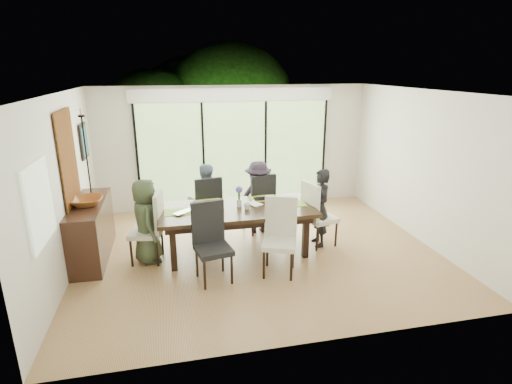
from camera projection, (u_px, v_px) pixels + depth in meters
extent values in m
cube|color=brown|center=(259.00, 251.00, 6.96)|extent=(6.00, 5.00, 0.01)
cube|color=white|center=(259.00, 91.00, 6.15)|extent=(6.00, 5.00, 0.01)
cube|color=silver|center=(235.00, 147.00, 8.89)|extent=(6.00, 0.02, 2.70)
cube|color=beige|center=(311.00, 237.00, 4.21)|extent=(6.00, 0.02, 2.70)
cube|color=white|center=(62.00, 187.00, 5.94)|extent=(0.02, 5.00, 2.70)
cube|color=silver|center=(423.00, 167.00, 7.16)|extent=(0.02, 5.00, 2.70)
cube|color=#598C3F|center=(235.00, 154.00, 8.90)|extent=(4.20, 0.02, 2.30)
cube|color=white|center=(234.00, 95.00, 8.50)|extent=(4.40, 0.06, 0.28)
cube|color=black|center=(137.00, 159.00, 8.46)|extent=(0.05, 0.04, 2.30)
cube|color=black|center=(204.00, 156.00, 8.75)|extent=(0.05, 0.04, 2.30)
cube|color=black|center=(265.00, 153.00, 9.03)|extent=(0.05, 0.04, 2.30)
cube|color=black|center=(324.00, 150.00, 9.31)|extent=(0.05, 0.04, 2.30)
cube|color=#8CAD7F|center=(40.00, 203.00, 4.79)|extent=(0.02, 0.90, 1.00)
cube|color=brown|center=(230.00, 195.00, 10.14)|extent=(6.00, 1.80, 0.10)
cube|color=brown|center=(225.00, 165.00, 10.71)|extent=(6.00, 0.08, 0.06)
sphere|color=#14380F|center=(154.00, 129.00, 11.01)|extent=(3.20, 3.20, 3.20)
sphere|color=#14380F|center=(230.00, 111.00, 11.90)|extent=(4.00, 4.00, 4.00)
sphere|color=#14380F|center=(295.00, 131.00, 11.69)|extent=(2.80, 2.80, 2.80)
sphere|color=#14380F|center=(195.00, 115.00, 12.41)|extent=(3.60, 3.60, 3.60)
cube|color=black|center=(237.00, 210.00, 6.69)|extent=(2.59, 1.19, 0.06)
cube|color=black|center=(237.00, 215.00, 6.72)|extent=(2.38, 0.97, 0.11)
cube|color=black|center=(173.00, 248.00, 6.19)|extent=(0.10, 0.10, 0.75)
cube|color=black|center=(306.00, 236.00, 6.63)|extent=(0.10, 0.10, 0.75)
cube|color=black|center=(172.00, 228.00, 6.99)|extent=(0.10, 0.10, 0.75)
cube|color=black|center=(290.00, 218.00, 7.43)|extent=(0.10, 0.10, 0.75)
imported|color=#3A472F|center=(146.00, 221.00, 6.41)|extent=(0.52, 0.71, 1.39)
imported|color=black|center=(320.00, 208.00, 7.01)|extent=(0.42, 0.66, 1.39)
imported|color=#7087A3|center=(206.00, 201.00, 7.39)|extent=(0.70, 0.49, 1.39)
imported|color=#271D2C|center=(258.00, 197.00, 7.60)|extent=(0.66, 0.42, 1.39)
cube|color=#84B641|center=(179.00, 212.00, 6.48)|extent=(0.48, 0.35, 0.01)
cube|color=#87AA3D|center=(291.00, 204.00, 6.87)|extent=(0.48, 0.35, 0.01)
cube|color=#9EB13F|center=(208.00, 202.00, 6.96)|extent=(0.48, 0.35, 0.01)
cube|color=#8CA23A|center=(263.00, 198.00, 7.16)|extent=(0.48, 0.35, 0.01)
cube|color=white|center=(206.00, 216.00, 6.29)|extent=(0.48, 0.35, 0.01)
cube|color=black|center=(214.00, 202.00, 6.93)|extent=(0.28, 0.19, 0.01)
cube|color=black|center=(261.00, 199.00, 7.10)|extent=(0.26, 0.18, 0.01)
cube|color=white|center=(278.00, 206.00, 6.77)|extent=(0.32, 0.24, 0.00)
cube|color=white|center=(206.00, 215.00, 6.28)|extent=(0.28, 0.28, 0.03)
cube|color=orange|center=(206.00, 214.00, 6.28)|extent=(0.22, 0.22, 0.02)
cylinder|color=silver|center=(239.00, 203.00, 6.72)|extent=(0.09, 0.09, 0.13)
cylinder|color=#337226|center=(239.00, 196.00, 6.68)|extent=(0.04, 0.04, 0.17)
sphere|color=#564DC0|center=(239.00, 190.00, 6.64)|extent=(0.12, 0.12, 0.12)
imported|color=silver|center=(186.00, 213.00, 6.41)|extent=(0.42, 0.40, 0.03)
imported|color=white|center=(194.00, 205.00, 6.66)|extent=(0.18, 0.18, 0.10)
imported|color=white|center=(247.00, 206.00, 6.60)|extent=(0.12, 0.12, 0.10)
imported|color=white|center=(281.00, 200.00, 6.92)|extent=(0.13, 0.13, 0.10)
imported|color=white|center=(251.00, 205.00, 6.77)|extent=(0.27, 0.30, 0.02)
cube|color=black|center=(92.00, 230.00, 6.60)|extent=(0.48, 1.71, 0.96)
imported|color=brown|center=(86.00, 201.00, 6.35)|extent=(0.51, 0.51, 0.12)
cylinder|color=black|center=(92.00, 195.00, 6.78)|extent=(0.11, 0.11, 0.04)
cylinder|color=black|center=(87.00, 157.00, 6.58)|extent=(0.03, 0.03, 1.33)
cylinder|color=black|center=(81.00, 116.00, 6.38)|extent=(0.11, 0.11, 0.03)
cylinder|color=silver|center=(81.00, 112.00, 6.36)|extent=(0.04, 0.04, 0.11)
cube|color=brown|center=(68.00, 159.00, 6.22)|extent=(0.02, 1.00, 1.50)
cube|color=black|center=(84.00, 141.00, 7.41)|extent=(0.03, 0.55, 0.65)
cube|color=#18454F|center=(85.00, 141.00, 7.42)|extent=(0.01, 0.45, 0.55)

